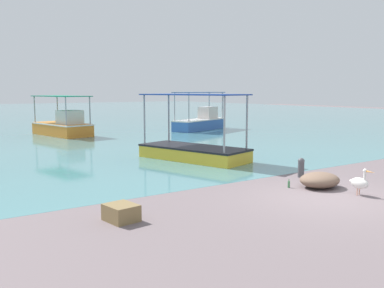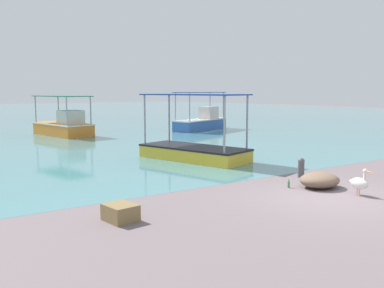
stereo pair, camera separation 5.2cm
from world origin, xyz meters
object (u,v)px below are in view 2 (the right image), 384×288
object	(u,v)px
fishing_boat_outer	(64,125)
pelican	(360,183)
glass_bottle	(289,184)
mooring_bollard	(301,167)
fishing_boat_near_left	(202,121)
cargo_crate	(120,213)
fishing_boat_center	(194,148)
net_pile	(320,180)

from	to	relation	value
fishing_boat_outer	pelican	bearing A→B (deg)	-85.39
glass_bottle	mooring_bollard	bearing A→B (deg)	29.57
fishing_boat_near_left	glass_bottle	size ratio (longest dim) A/B	20.43
fishing_boat_near_left	cargo_crate	xyz separation A→B (m)	(-15.02, -17.72, -0.48)
fishing_boat_center	net_pile	bearing A→B (deg)	-88.64
glass_bottle	fishing_boat_near_left	bearing A→B (deg)	62.10
fishing_boat_near_left	pelican	size ratio (longest dim) A/B	6.87
cargo_crate	glass_bottle	world-z (taller)	cargo_crate
net_pile	mooring_bollard	bearing A→B (deg)	61.82
fishing_boat_center	pelican	bearing A→B (deg)	-87.98
fishing_boat_near_left	fishing_boat_outer	size ratio (longest dim) A/B	1.09
fishing_boat_outer	pelican	xyz separation A→B (m)	(1.70, -21.07, -0.29)
net_pile	glass_bottle	size ratio (longest dim) A/B	4.85
cargo_crate	pelican	bearing A→B (deg)	-14.11
fishing_boat_center	cargo_crate	xyz separation A→B (m)	(-6.36, -6.24, -0.32)
fishing_boat_outer	mooring_bollard	xyz separation A→B (m)	(2.33, -18.37, -0.30)
fishing_boat_near_left	glass_bottle	world-z (taller)	fishing_boat_near_left
pelican	cargo_crate	size ratio (longest dim) A/B	1.09
fishing_boat_center	mooring_bollard	world-z (taller)	fishing_boat_center
fishing_boat_center	cargo_crate	size ratio (longest dim) A/B	7.10
glass_bottle	fishing_boat_center	bearing A→B (deg)	83.97
mooring_bollard	cargo_crate	size ratio (longest dim) A/B	0.92
cargo_crate	mooring_bollard	bearing A→B (deg)	8.12
net_pile	cargo_crate	distance (m)	6.52
cargo_crate	fishing_boat_near_left	bearing A→B (deg)	49.72
net_pile	glass_bottle	xyz separation A→B (m)	(-0.80, 0.52, -0.13)
pelican	cargo_crate	world-z (taller)	pelican
mooring_bollard	glass_bottle	world-z (taller)	mooring_bollard
fishing_boat_center	net_pile	size ratio (longest dim) A/B	3.99
fishing_boat_near_left	cargo_crate	world-z (taller)	fishing_boat_near_left
mooring_bollard	fishing_boat_outer	bearing A→B (deg)	97.23
fishing_boat_center	cargo_crate	world-z (taller)	fishing_boat_center
fishing_boat_near_left	glass_bottle	distance (m)	19.88
fishing_boat_center	cargo_crate	distance (m)	8.91
mooring_bollard	fishing_boat_center	bearing A→B (deg)	99.90
mooring_bollard	net_pile	bearing A→B (deg)	-118.18
fishing_boat_outer	glass_bottle	distance (m)	19.27
pelican	net_pile	bearing A→B (deg)	95.38
fishing_boat_outer	glass_bottle	world-z (taller)	fishing_boat_outer
fishing_boat_near_left	pelican	bearing A→B (deg)	-113.37
net_pile	cargo_crate	size ratio (longest dim) A/B	1.78
fishing_boat_near_left	net_pile	distance (m)	19.99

